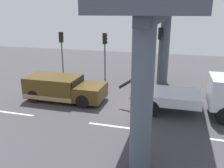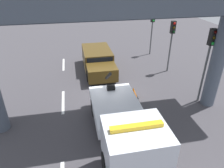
{
  "view_description": "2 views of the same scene",
  "coord_description": "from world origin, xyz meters",
  "px_view_note": "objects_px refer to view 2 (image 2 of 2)",
  "views": [
    {
      "loc": [
        2.95,
        -13.44,
        5.71
      ],
      "look_at": [
        -1.05,
        0.78,
        1.13
      ],
      "focal_mm": 37.86,
      "sensor_mm": 36.0,
      "label": 1
    },
    {
      "loc": [
        11.17,
        -1.95,
        7.14
      ],
      "look_at": [
        0.08,
        0.28,
        0.97
      ],
      "focal_mm": 33.3,
      "sensor_mm": 36.0,
      "label": 2
    }
  ],
  "objects_px": {
    "traffic_cone_orange": "(133,93)",
    "traffic_light_mid": "(209,51)",
    "towed_van_green": "(98,61)",
    "traffic_light_far": "(172,36)",
    "tow_truck_white": "(126,127)",
    "traffic_light_near": "(152,24)"
  },
  "relations": [
    {
      "from": "traffic_light_far",
      "to": "traffic_cone_orange",
      "type": "bearing_deg",
      "value": -49.51
    },
    {
      "from": "traffic_light_far",
      "to": "traffic_cone_orange",
      "type": "distance_m",
      "value": 5.69
    },
    {
      "from": "tow_truck_white",
      "to": "traffic_light_far",
      "type": "xyz_separation_m",
      "value": [
        -7.4,
        5.46,
        1.7
      ]
    },
    {
      "from": "tow_truck_white",
      "to": "traffic_light_near",
      "type": "height_order",
      "value": "traffic_light_near"
    },
    {
      "from": "traffic_cone_orange",
      "to": "traffic_light_mid",
      "type": "bearing_deg",
      "value": 72.71
    },
    {
      "from": "traffic_light_near",
      "to": "traffic_light_mid",
      "type": "xyz_separation_m",
      "value": [
        8.5,
        0.0,
        0.36
      ]
    },
    {
      "from": "traffic_light_far",
      "to": "traffic_cone_orange",
      "type": "relative_size",
      "value": 5.63
    },
    {
      "from": "towed_van_green",
      "to": "traffic_light_near",
      "type": "relative_size",
      "value": 1.31
    },
    {
      "from": "towed_van_green",
      "to": "traffic_light_mid",
      "type": "height_order",
      "value": "traffic_light_mid"
    },
    {
      "from": "tow_truck_white",
      "to": "traffic_cone_orange",
      "type": "distance_m",
      "value": 4.49
    },
    {
      "from": "traffic_light_mid",
      "to": "traffic_cone_orange",
      "type": "bearing_deg",
      "value": -107.29
    },
    {
      "from": "tow_truck_white",
      "to": "towed_van_green",
      "type": "xyz_separation_m",
      "value": [
        -8.71,
        -0.0,
        -0.42
      ]
    },
    {
      "from": "traffic_light_far",
      "to": "traffic_light_mid",
      "type": "height_order",
      "value": "traffic_light_mid"
    },
    {
      "from": "traffic_cone_orange",
      "to": "tow_truck_white",
      "type": "bearing_deg",
      "value": -21.32
    },
    {
      "from": "traffic_light_far",
      "to": "traffic_light_mid",
      "type": "distance_m",
      "value": 4.51
    },
    {
      "from": "traffic_light_mid",
      "to": "traffic_cone_orange",
      "type": "distance_m",
      "value": 4.99
    },
    {
      "from": "towed_van_green",
      "to": "traffic_light_mid",
      "type": "xyz_separation_m",
      "value": [
        5.81,
        5.47,
        2.49
      ]
    },
    {
      "from": "towed_van_green",
      "to": "traffic_cone_orange",
      "type": "distance_m",
      "value": 4.9
    },
    {
      "from": "traffic_light_near",
      "to": "tow_truck_white",
      "type": "bearing_deg",
      "value": -25.61
    },
    {
      "from": "traffic_light_near",
      "to": "traffic_light_mid",
      "type": "height_order",
      "value": "traffic_light_mid"
    },
    {
      "from": "tow_truck_white",
      "to": "towed_van_green",
      "type": "distance_m",
      "value": 8.73
    },
    {
      "from": "traffic_light_mid",
      "to": "tow_truck_white",
      "type": "bearing_deg",
      "value": -62.01
    }
  ]
}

